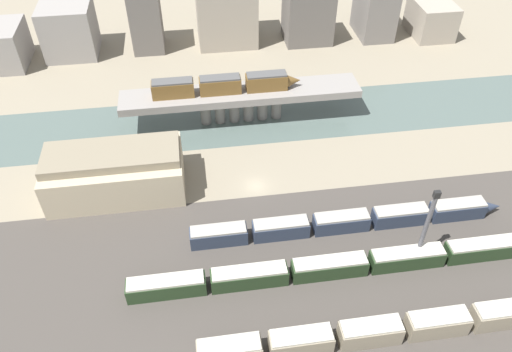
# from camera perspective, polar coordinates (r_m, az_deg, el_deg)

# --- Properties ---
(ground_plane) EXTENTS (400.00, 400.00, 0.00)m
(ground_plane) POSITION_cam_1_polar(r_m,az_deg,el_deg) (99.00, -0.04, -1.14)
(ground_plane) COLOR gray
(railbed_yard) EXTENTS (280.00, 42.00, 0.01)m
(railbed_yard) POSITION_cam_1_polar(r_m,az_deg,el_deg) (83.26, 2.38, -12.35)
(railbed_yard) COLOR #423D38
(railbed_yard) RESTS_ON ground
(river_water) EXTENTS (320.00, 19.63, 0.01)m
(river_water) POSITION_cam_1_polar(r_m,az_deg,el_deg) (116.70, -1.67, 6.48)
(river_water) COLOR #4C5B56
(river_water) RESTS_ON ground
(bridge) EXTENTS (53.53, 8.13, 7.79)m
(bridge) POSITION_cam_1_polar(r_m,az_deg,el_deg) (113.27, -1.73, 9.01)
(bridge) COLOR gray
(bridge) RESTS_ON ground
(train_on_bridge) EXTENTS (32.81, 3.14, 3.84)m
(train_on_bridge) POSITION_cam_1_polar(r_m,az_deg,el_deg) (111.14, -3.50, 10.39)
(train_on_bridge) COLOR brown
(train_on_bridge) RESTS_ON bridge
(train_yard_near) EXTENTS (53.65, 3.11, 3.97)m
(train_yard_near) POSITION_cam_1_polar(r_m,az_deg,el_deg) (78.33, 13.73, -16.88)
(train_yard_near) COLOR gray
(train_yard_near) RESTS_ON ground
(train_yard_mid) EXTENTS (83.33, 2.95, 3.45)m
(train_yard_mid) POSITION_cam_1_polar(r_m,az_deg,el_deg) (86.37, 13.76, -9.47)
(train_yard_mid) COLOR #23381E
(train_yard_mid) RESTS_ON ground
(train_yard_far) EXTENTS (57.60, 3.00, 3.44)m
(train_yard_far) POSITION_cam_1_polar(r_m,az_deg,el_deg) (91.45, 10.54, -5.11)
(train_yard_far) COLOR #2D384C
(train_yard_far) RESTS_ON ground
(warehouse_building) EXTENTS (25.68, 13.47, 9.55)m
(warehouse_building) POSITION_cam_1_polar(r_m,az_deg,el_deg) (99.03, -15.79, 0.47)
(warehouse_building) COLOR tan
(warehouse_building) RESTS_ON ground
(signal_tower) EXTENTS (1.00, 0.73, 15.88)m
(signal_tower) POSITION_cam_1_polar(r_m,az_deg,el_deg) (84.85, 18.87, -5.50)
(signal_tower) COLOR #4C4C51
(signal_tower) RESTS_ON ground
(city_block_left) EXTENTS (13.50, 13.72, 13.84)m
(city_block_left) POSITION_cam_1_polar(r_m,az_deg,el_deg) (150.06, -20.57, 15.42)
(city_block_left) COLOR gray
(city_block_left) RESTS_ON ground
(city_block_center) EXTENTS (8.38, 10.69, 17.82)m
(city_block_center) POSITION_cam_1_polar(r_m,az_deg,el_deg) (146.31, -12.49, 17.27)
(city_block_center) COLOR #605B56
(city_block_center) RESTS_ON ground
(city_block_right) EXTENTS (16.36, 13.73, 19.30)m
(city_block_right) POSITION_cam_1_polar(r_m,az_deg,el_deg) (146.82, -3.44, 18.54)
(city_block_right) COLOR gray
(city_block_right) RESTS_ON ground
(city_block_far_right) EXTENTS (13.12, 11.42, 14.70)m
(city_block_far_right) POSITION_cam_1_polar(r_m,az_deg,el_deg) (149.09, 5.95, 17.81)
(city_block_far_right) COLOR #605B56
(city_block_far_right) RESTS_ON ground
(city_block_tall) EXTENTS (9.21, 14.17, 16.67)m
(city_block_tall) POSITION_cam_1_polar(r_m,az_deg,el_deg) (155.14, 13.49, 18.31)
(city_block_tall) COLOR slate
(city_block_tall) RESTS_ON ground
(city_block_low) EXTENTS (10.77, 14.33, 9.72)m
(city_block_low) POSITION_cam_1_polar(r_m,az_deg,el_deg) (160.94, 19.39, 16.64)
(city_block_low) COLOR gray
(city_block_low) RESTS_ON ground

